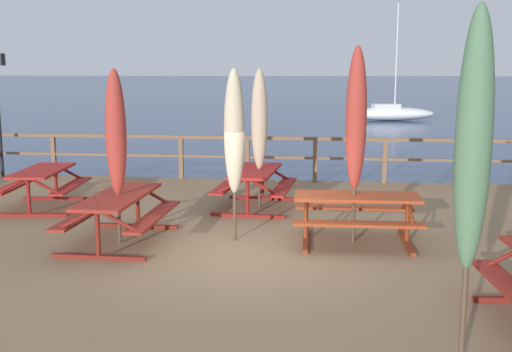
% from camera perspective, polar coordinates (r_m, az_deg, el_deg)
% --- Properties ---
extents(ground_plane, '(600.00, 600.00, 0.00)m').
position_cam_1_polar(ground_plane, '(9.63, -0.67, -11.30)').
color(ground_plane, navy).
extents(wooden_deck, '(15.18, 12.45, 0.76)m').
position_cam_1_polar(wooden_deck, '(9.50, -0.67, -9.18)').
color(wooden_deck, '#846647').
rests_on(wooden_deck, ground).
extents(railing_waterside_far, '(14.98, 0.10, 1.09)m').
position_cam_1_polar(railing_waterside_far, '(15.16, 2.30, 2.31)').
color(railing_waterside_far, brown).
rests_on(railing_waterside_far, wooden_deck).
extents(picnic_table_back_left, '(1.97, 1.45, 0.78)m').
position_cam_1_polar(picnic_table_back_left, '(9.88, 9.17, -2.91)').
color(picnic_table_back_left, '#993819').
rests_on(picnic_table_back_left, wooden_deck).
extents(picnic_table_mid_centre, '(1.43, 2.18, 0.78)m').
position_cam_1_polar(picnic_table_mid_centre, '(10.02, -12.40, -2.80)').
color(picnic_table_mid_centre, maroon).
rests_on(picnic_table_mid_centre, wooden_deck).
extents(picnic_table_front_right, '(1.52, 2.04, 0.78)m').
position_cam_1_polar(picnic_table_front_right, '(12.21, -0.06, -0.36)').
color(picnic_table_front_right, maroon).
rests_on(picnic_table_front_right, wooden_deck).
extents(picnic_table_front_left, '(1.57, 1.98, 0.78)m').
position_cam_1_polar(picnic_table_front_left, '(12.92, -18.90, -0.35)').
color(picnic_table_front_left, maroon).
rests_on(picnic_table_front_left, wooden_deck).
extents(patio_umbrella_tall_mid_left, '(0.32, 0.32, 3.05)m').
position_cam_1_polar(patio_umbrella_tall_mid_left, '(9.69, 9.13, 5.11)').
color(patio_umbrella_tall_mid_left, '#4C3828').
rests_on(patio_umbrella_tall_mid_left, wooden_deck).
extents(patio_umbrella_short_front, '(0.32, 0.32, 2.72)m').
position_cam_1_polar(patio_umbrella_short_front, '(9.82, -12.67, 3.81)').
color(patio_umbrella_short_front, '#4C3828').
rests_on(patio_umbrella_short_front, wooden_deck).
extents(patio_umbrella_short_back, '(0.32, 0.32, 2.71)m').
position_cam_1_polar(patio_umbrella_short_back, '(12.11, 0.31, 5.12)').
color(patio_umbrella_short_back, '#4C3828').
rests_on(patio_umbrella_short_back, wooden_deck).
extents(patio_umbrella_tall_mid_right, '(0.32, 0.32, 2.72)m').
position_cam_1_polar(patio_umbrella_tall_mid_right, '(9.73, -2.00, 4.00)').
color(patio_umbrella_tall_mid_right, '#4C3828').
rests_on(patio_umbrella_tall_mid_right, wooden_deck).
extents(patio_umbrella_tall_back_right, '(0.32, 0.32, 3.26)m').
position_cam_1_polar(patio_umbrella_tall_back_right, '(5.78, 19.24, 2.95)').
color(patio_umbrella_tall_back_right, '#4C3828').
rests_on(patio_umbrella_tall_back_right, wooden_deck).
extents(sailboat_distant, '(6.19, 2.64, 7.72)m').
position_cam_1_polar(sailboat_distant, '(43.36, 12.12, 5.64)').
color(sailboat_distant, white).
rests_on(sailboat_distant, ground).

